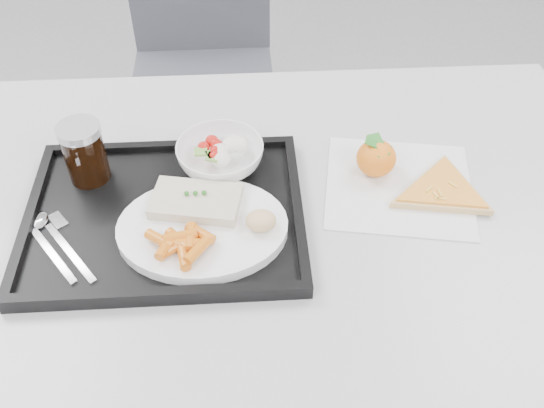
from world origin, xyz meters
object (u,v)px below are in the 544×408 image
(chair, at_px, (201,46))
(salad_bowl, at_px, (220,156))
(pizza_slice, at_px, (442,190))
(cola_glass, at_px, (84,152))
(tray, at_px, (166,216))
(dinner_plate, at_px, (203,228))
(table, at_px, (281,228))
(tangerine, at_px, (376,158))

(chair, height_order, salad_bowl, chair)
(salad_bowl, distance_m, pizza_slice, 0.39)
(chair, distance_m, salad_bowl, 0.85)
(cola_glass, bearing_deg, tray, -36.13)
(chair, height_order, dinner_plate, chair)
(table, distance_m, pizza_slice, 0.29)
(tangerine, bearing_deg, tray, -165.59)
(chair, height_order, tangerine, chair)
(dinner_plate, xyz_separation_m, salad_bowl, (0.03, 0.16, 0.01))
(tray, bearing_deg, cola_glass, 143.87)
(pizza_slice, bearing_deg, dinner_plate, -169.38)
(tray, xyz_separation_m, cola_glass, (-0.13, 0.10, 0.06))
(salad_bowl, xyz_separation_m, cola_glass, (-0.23, -0.01, 0.03))
(tray, height_order, cola_glass, cola_glass)
(table, height_order, tray, tray)
(cola_glass, bearing_deg, table, -11.47)
(table, bearing_deg, tray, -170.79)
(pizza_slice, bearing_deg, table, 179.89)
(tangerine, bearing_deg, dinner_plate, -155.22)
(tray, xyz_separation_m, dinner_plate, (0.06, -0.05, 0.02))
(tray, relative_size, dinner_plate, 1.67)
(chair, height_order, cola_glass, chair)
(tangerine, xyz_separation_m, pizza_slice, (0.11, -0.06, -0.02))
(cola_glass, distance_m, tangerine, 0.50)
(dinner_plate, height_order, tangerine, tangerine)
(salad_bowl, height_order, pizza_slice, salad_bowl)
(chair, bearing_deg, tray, -91.21)
(cola_glass, height_order, pizza_slice, cola_glass)
(tangerine, relative_size, pizza_slice, 0.32)
(salad_bowl, height_order, tangerine, tangerine)
(table, xyz_separation_m, dinner_plate, (-0.13, -0.08, 0.09))
(table, distance_m, tangerine, 0.21)
(chair, relative_size, salad_bowl, 6.11)
(dinner_plate, distance_m, tangerine, 0.33)
(tangerine, bearing_deg, pizza_slice, -30.52)
(tray, bearing_deg, table, 9.21)
(tray, distance_m, salad_bowl, 0.15)
(cola_glass, distance_m, pizza_slice, 0.61)
(dinner_plate, height_order, cola_glass, cola_glass)
(chair, xyz_separation_m, salad_bowl, (0.07, -0.81, 0.25))
(salad_bowl, xyz_separation_m, tangerine, (0.27, -0.02, -0.00))
(dinner_plate, xyz_separation_m, tangerine, (0.30, 0.14, 0.01))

